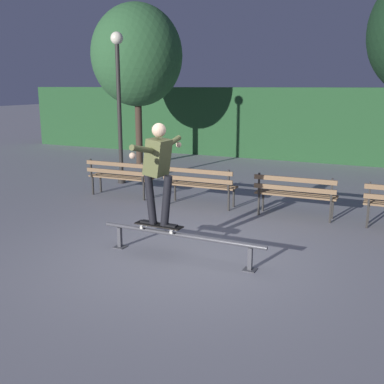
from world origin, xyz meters
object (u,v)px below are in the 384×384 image
(grind_rail, at_px, (181,239))
(park_bench_right_center, at_px, (295,192))
(park_bench_leftmost, at_px, (119,174))
(lamp_post_left, at_px, (119,89))
(skateboard, at_px, (159,225))
(skateboarder, at_px, (158,166))
(tree_far_left, at_px, (137,56))
(park_bench_left_center, at_px, (199,182))

(grind_rail, relative_size, park_bench_right_center, 1.68)
(park_bench_leftmost, xyz_separation_m, lamp_post_left, (-0.84, 1.34, 1.94))
(grind_rail, xyz_separation_m, park_bench_leftmost, (-3.10, 2.92, 0.23))
(skateboard, distance_m, park_bench_right_center, 3.25)
(grind_rail, xyz_separation_m, lamp_post_left, (-3.94, 4.26, 2.17))
(skateboarder, height_order, park_bench_leftmost, skateboarder)
(park_bench_leftmost, bearing_deg, grind_rail, -43.35)
(grind_rail, xyz_separation_m, park_bench_right_center, (1.06, 2.92, 0.23))
(skateboarder, height_order, park_bench_right_center, skateboarder)
(grind_rail, bearing_deg, tree_far_left, 125.92)
(lamp_post_left, bearing_deg, grind_rail, -47.27)
(skateboard, relative_size, skateboarder, 0.50)
(skateboard, bearing_deg, tree_far_left, 123.84)
(park_bench_leftmost, distance_m, park_bench_left_center, 2.08)
(park_bench_leftmost, height_order, park_bench_right_center, same)
(park_bench_right_center, relative_size, lamp_post_left, 0.41)
(tree_far_left, distance_m, lamp_post_left, 3.06)
(skateboarder, bearing_deg, tree_far_left, 123.85)
(park_bench_right_center, relative_size, tree_far_left, 0.32)
(grind_rail, xyz_separation_m, skateboarder, (-0.37, -0.00, 1.10))
(tree_far_left, bearing_deg, skateboarder, -56.15)
(grind_rail, bearing_deg, skateboarder, -179.99)
(grind_rail, distance_m, park_bench_right_center, 3.12)
(park_bench_leftmost, xyz_separation_m, tree_far_left, (-1.93, 4.01, 2.95))
(park_bench_left_center, xyz_separation_m, tree_far_left, (-4.00, 4.01, 2.95))
(skateboarder, distance_m, park_bench_left_center, 3.12)
(skateboarder, bearing_deg, skateboard, 178.62)
(skateboard, xyz_separation_m, tree_far_left, (-4.65, 6.93, 3.02))
(skateboarder, distance_m, park_bench_leftmost, 4.09)
(grind_rail, relative_size, park_bench_leftmost, 1.68)
(park_bench_right_center, bearing_deg, lamp_post_left, 164.99)
(skateboard, relative_size, park_bench_left_center, 0.49)
(grind_rail, distance_m, skateboard, 0.41)
(skateboard, bearing_deg, skateboarder, -1.38)
(park_bench_leftmost, bearing_deg, lamp_post_left, 122.10)
(grind_rail, height_order, tree_far_left, tree_far_left)
(grind_rail, height_order, skateboarder, skateboarder)
(park_bench_leftmost, distance_m, lamp_post_left, 2.51)
(park_bench_leftmost, bearing_deg, tree_far_left, 115.66)
(park_bench_right_center, xyz_separation_m, lamp_post_left, (-4.99, 1.34, 1.94))
(skateboard, xyz_separation_m, skateboarder, (0.00, -0.00, 0.94))
(skateboarder, xyz_separation_m, park_bench_left_center, (-0.65, 2.92, -0.87))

